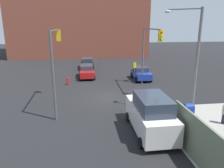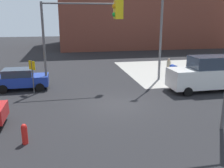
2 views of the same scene
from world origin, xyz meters
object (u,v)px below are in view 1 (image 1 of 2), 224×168
at_px(hatchback_black, 87,63).
at_px(sedan_blue, 141,73).
at_px(traffic_signal_se_corner, 55,53).
at_px(mailbox_blue, 188,112).
at_px(traffic_signal_nw_corner, 149,46).
at_px(fire_hydrant, 68,81).
at_px(street_lamp_corner, 192,55).
at_px(van_white_delivery, 150,114).
at_px(hatchback_red, 87,71).

xyz_separation_m(hatchback_black, sedan_blue, (7.97, 6.60, -0.00)).
bearing_deg(sedan_blue, traffic_signal_se_corner, -47.18).
bearing_deg(mailbox_blue, hatchback_black, -161.83).
bearing_deg(sedan_blue, traffic_signal_nw_corner, -5.00).
distance_m(mailbox_blue, hatchback_black, 21.62).
bearing_deg(fire_hydrant, street_lamp_corner, 44.26).
xyz_separation_m(traffic_signal_nw_corner, fire_hydrant, (-2.73, -8.70, -4.16)).
height_order(sedan_blue, van_white_delivery, van_white_delivery).
relative_size(traffic_signal_nw_corner, street_lamp_corner, 0.81).
distance_m(traffic_signal_se_corner, van_white_delivery, 8.73).
height_order(mailbox_blue, van_white_delivery, van_white_delivery).
xyz_separation_m(street_lamp_corner, fire_hydrant, (-9.97, -9.71, -4.22)).
bearing_deg(street_lamp_corner, traffic_signal_se_corner, -104.89).
distance_m(street_lamp_corner, sedan_blue, 11.99).
bearing_deg(hatchback_red, sedan_blue, 72.89).
bearing_deg(hatchback_black, van_white_delivery, 9.29).
height_order(traffic_signal_se_corner, street_lamp_corner, street_lamp_corner).
relative_size(sedan_blue, van_white_delivery, 0.71).
relative_size(hatchback_black, sedan_blue, 1.15).
distance_m(fire_hydrant, hatchback_black, 9.66).
bearing_deg(hatchback_black, street_lamp_corner, 20.60).
bearing_deg(van_white_delivery, traffic_signal_nw_corner, 164.30).
xyz_separation_m(street_lamp_corner, mailbox_blue, (1.23, -0.51, -3.94)).
height_order(mailbox_blue, fire_hydrant, mailbox_blue).
bearing_deg(hatchback_red, mailbox_blue, 25.26).
distance_m(mailbox_blue, fire_hydrant, 14.50).
relative_size(hatchback_red, van_white_delivery, 0.79).
height_order(traffic_signal_nw_corner, van_white_delivery, traffic_signal_nw_corner).
height_order(traffic_signal_nw_corner, hatchback_red, traffic_signal_nw_corner).
relative_size(fire_hydrant, sedan_blue, 0.24).
xyz_separation_m(traffic_signal_se_corner, fire_hydrant, (-7.30, 0.30, -4.16)).
bearing_deg(traffic_signal_nw_corner, traffic_signal_se_corner, -63.04).
bearing_deg(hatchback_red, street_lamp_corner, 28.96).
bearing_deg(street_lamp_corner, hatchback_red, -151.04).
height_order(traffic_signal_nw_corner, street_lamp_corner, street_lamp_corner).
xyz_separation_m(traffic_signal_se_corner, hatchback_red, (-10.76, 2.59, -3.80)).
height_order(traffic_signal_se_corner, sedan_blue, traffic_signal_se_corner).
xyz_separation_m(mailbox_blue, sedan_blue, (-12.57, -0.14, 0.08)).
xyz_separation_m(traffic_signal_se_corner, hatchback_black, (-16.64, 2.76, -3.80)).
relative_size(street_lamp_corner, mailbox_blue, 5.59).
distance_m(traffic_signal_nw_corner, sedan_blue, 5.60).
relative_size(street_lamp_corner, sedan_blue, 2.08).
height_order(traffic_signal_se_corner, hatchback_black, traffic_signal_se_corner).
height_order(hatchback_black, hatchback_red, same).
xyz_separation_m(traffic_signal_nw_corner, hatchback_red, (-6.18, -6.41, -3.81)).
distance_m(fire_hydrant, van_white_delivery, 13.74).
height_order(traffic_signal_se_corner, fire_hydrant, traffic_signal_se_corner).
xyz_separation_m(hatchback_red, van_white_delivery, (15.78, 3.71, 0.44)).
bearing_deg(traffic_signal_se_corner, street_lamp_corner, 75.11).
xyz_separation_m(hatchback_black, van_white_delivery, (21.67, 3.54, 0.44)).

